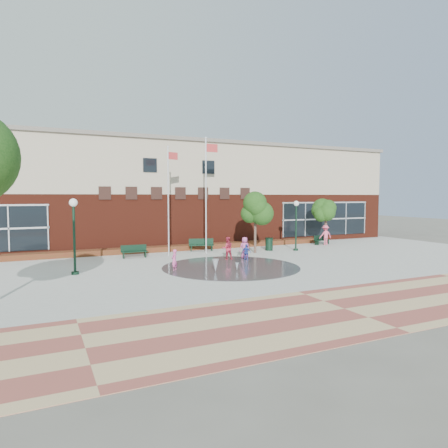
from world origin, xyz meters
name	(u,v)px	position (x,y,z in m)	size (l,w,h in m)	color
ground	(255,276)	(0.00, 0.00, 0.00)	(120.00, 120.00, 0.00)	#666056
plaza_concrete	(224,265)	(0.00, 4.00, 0.00)	(46.00, 18.00, 0.01)	#A8A8A0
paver_band	(344,309)	(0.00, -7.00, 0.00)	(46.00, 6.00, 0.01)	#9C4A3F
splash_pad	(231,267)	(0.00, 3.00, 0.00)	(8.40, 8.40, 0.01)	#383A3D
library_building	(163,193)	(0.00, 17.48, 4.64)	(44.40, 10.40, 9.20)	#571D11
flower_bed	(184,250)	(0.00, 11.60, 0.00)	(26.00, 1.20, 0.40)	maroon
flagpole_left	(169,195)	(-2.01, 9.15, 4.43)	(0.90, 0.34, 7.96)	white
flagpole_right	(207,189)	(0.90, 9.03, 4.90)	(1.08, 0.18, 8.77)	white
lamp_left	(74,228)	(-8.85, 4.58, 2.63)	(0.45, 0.45, 4.23)	black
lamp_right	(296,220)	(7.97, 7.50, 2.48)	(0.42, 0.42, 3.99)	black
bench_left	(134,254)	(-4.56, 9.21, 0.29)	(1.83, 0.56, 0.91)	black
bench_mid	(201,247)	(1.04, 10.46, 0.32)	(2.03, 1.08, 0.98)	black
bench_right	(322,242)	(12.41, 9.82, 0.27)	(1.74, 0.82, 0.84)	black
trash_can	(269,244)	(6.06, 8.45, 0.53)	(0.63, 0.63, 1.04)	black
tree_mid	(255,209)	(4.35, 7.70, 3.40)	(2.77, 2.77, 4.67)	#4A332A
tree_small_right	(326,211)	(12.60, 9.53, 2.99)	(2.40, 2.40, 4.10)	#4A332A
water_jet_a	(216,273)	(-1.53, 1.88, 0.00)	(0.38, 0.38, 0.73)	white
water_jet_b	(237,271)	(-0.25, 1.69, 0.00)	(0.21, 0.21, 0.47)	white
child_splash	(174,260)	(-3.49, 3.39, 0.63)	(0.46, 0.30, 1.26)	#E5539C
adult_red	(227,248)	(1.04, 5.68, 0.79)	(0.77, 0.60, 1.58)	#B82841
adult_pink	(245,248)	(2.37, 5.67, 0.76)	(0.74, 0.48, 1.51)	#C35197
child_blue	(246,253)	(2.05, 4.81, 0.56)	(0.66, 0.27, 1.12)	#2C43A6
person_bench	(325,235)	(12.56, 9.52, 0.90)	(1.16, 0.67, 1.79)	#EE577A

